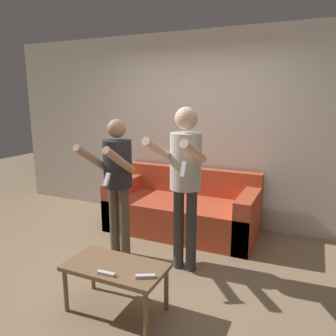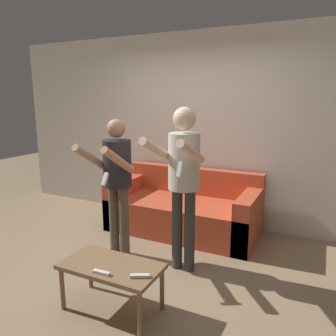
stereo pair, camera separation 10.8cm
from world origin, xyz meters
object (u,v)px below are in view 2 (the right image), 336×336
(couch, at_px, (184,211))
(remote_near, at_px, (101,273))
(person_standing_left, at_px, (117,173))
(coffee_table, at_px, (111,270))
(remote_far, at_px, (140,276))
(person_standing_right, at_px, (183,171))

(couch, bearing_deg, remote_near, -85.67)
(person_standing_left, distance_m, coffee_table, 1.19)
(couch, relative_size, person_standing_left, 1.26)
(remote_near, bearing_deg, person_standing_left, 118.09)
(remote_near, distance_m, remote_far, 0.31)
(coffee_table, relative_size, remote_far, 5.69)
(person_standing_left, distance_m, remote_near, 1.30)
(couch, relative_size, person_standing_right, 1.16)
(coffee_table, distance_m, remote_near, 0.17)
(person_standing_left, xyz_separation_m, remote_far, (0.86, -0.95, -0.54))
(remote_far, bearing_deg, couch, 103.23)
(person_standing_left, relative_size, remote_near, 10.34)
(coffee_table, relative_size, remote_near, 5.61)
(couch, height_order, coffee_table, couch)
(person_standing_right, bearing_deg, person_standing_left, -179.98)
(couch, xyz_separation_m, person_standing_left, (-0.40, -0.98, 0.69))
(person_standing_right, bearing_deg, remote_near, -103.52)
(person_standing_right, distance_m, remote_near, 1.25)
(person_standing_left, relative_size, remote_far, 10.49)
(coffee_table, bearing_deg, remote_near, -82.51)
(remote_far, bearing_deg, remote_near, -163.16)
(person_standing_right, xyz_separation_m, remote_near, (-0.25, -1.04, -0.64))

